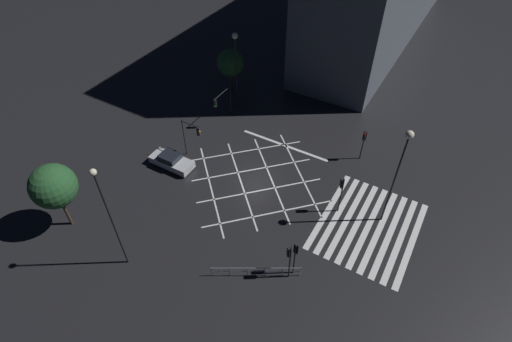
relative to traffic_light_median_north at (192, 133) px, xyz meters
name	(u,v)px	position (x,y,z in m)	size (l,w,h in m)	color
ground_plane	(256,180)	(0.30, -6.82, -3.09)	(200.00, 200.00, 0.00)	black
road_markings	(337,210)	(0.58, -14.78, -3.09)	(14.45, 21.99, 0.01)	silver
traffic_light_median_north	(192,133)	(0.00, 0.00, 0.00)	(0.36, 2.15, 4.24)	black
traffic_light_ne_main	(222,100)	(6.40, 0.91, -0.34)	(3.10, 0.36, 3.71)	black
traffic_light_sw_main	(296,253)	(-6.78, -14.23, -0.63)	(0.39, 0.36, 3.44)	black
traffic_light_sw_cross	(289,256)	(-7.35, -13.99, -0.56)	(0.36, 0.39, 3.54)	black
traffic_light_se_main	(364,140)	(8.01, -14.20, -0.68)	(0.39, 0.36, 3.38)	black
traffic_light_median_south	(341,188)	(0.60, -14.78, -0.35)	(0.36, 0.39, 3.84)	black
street_lamp_east	(235,51)	(10.08, 1.36, 3.59)	(0.64, 0.64, 8.62)	black
street_lamp_west	(402,156)	(1.55, -18.43, 4.09)	(0.62, 0.62, 9.51)	black
street_lamp_far	(107,207)	(-12.46, -2.74, 3.38)	(0.47, 0.47, 9.90)	black
street_tree_near	(53,186)	(-12.00, 4.02, 1.42)	(3.58, 3.58, 6.32)	#38281C
street_tree_far	(230,63)	(12.24, 3.55, 0.54)	(3.18, 3.18, 5.24)	#38281C
waiting_car	(171,161)	(-2.10, 1.22, -2.44)	(1.77, 4.37, 1.41)	#B7BABC
pedestrian_railing	(256,271)	(-8.52, -11.94, -2.43)	(3.37, 5.77, 1.05)	#9EA0A5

